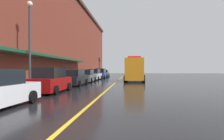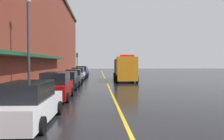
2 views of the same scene
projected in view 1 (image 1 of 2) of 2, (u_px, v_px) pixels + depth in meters
ground_plane at (118, 80)px, 30.11m from camera, size 112.00×112.00×0.00m
sidewalk_left at (81, 79)px, 30.73m from camera, size 2.40×70.00×0.15m
lane_center_stripe at (118, 80)px, 30.11m from camera, size 0.16×70.00×0.01m
brick_building_left at (45, 35)px, 30.27m from camera, size 10.05×64.00×14.52m
parked_car_1 at (51, 81)px, 13.86m from camera, size 2.02×4.31×1.85m
parked_car_2 at (74, 78)px, 19.89m from camera, size 2.16×4.49×1.66m
parked_car_3 at (86, 76)px, 25.26m from camera, size 2.21×4.83×1.69m
parked_car_4 at (94, 75)px, 30.62m from camera, size 2.07×4.23×1.77m
parked_car_5 at (101, 74)px, 36.49m from camera, size 2.15×4.90×1.90m
parked_car_6 at (104, 74)px, 42.10m from camera, size 2.17×4.90×1.62m
utility_truck at (134, 70)px, 27.09m from camera, size 2.92×7.68×3.44m
parking_meter_0 at (98, 72)px, 41.73m from camera, size 0.14×0.18×1.33m
parking_meter_1 at (92, 73)px, 35.42m from camera, size 0.14×0.18×1.33m
parking_meter_2 at (84, 74)px, 29.32m from camera, size 0.14×0.18×1.33m
parking_meter_3 at (53, 76)px, 17.60m from camera, size 0.14×0.18×1.33m
street_lamp_left at (30, 35)px, 14.70m from camera, size 0.44×0.44×6.94m
traffic_light_near at (99, 63)px, 43.42m from camera, size 0.38×0.36×4.30m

